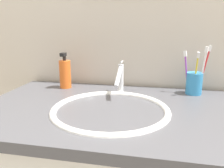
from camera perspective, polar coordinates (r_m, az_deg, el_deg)
The scene contains 9 objects.
tiled_wall_back at distance 1.18m, azimuth 4.47°, elevation 14.25°, with size 2.24×0.04×2.40m, color beige.
sink_basin at distance 0.87m, azimuth -0.41°, elevation -8.62°, with size 0.43×0.43×0.11m.
faucet at distance 1.03m, azimuth 1.96°, elevation 1.58°, with size 0.02×0.16×0.14m.
toothbrush_cup at distance 1.10m, azimuth 19.08°, elevation 0.14°, with size 0.07×0.07×0.10m, color #338CCC.
toothbrush_yellow at distance 1.06m, azimuth 19.51°, elevation 3.06°, with size 0.01×0.04×0.18m.
toothbrush_white at distance 1.08m, azimuth 21.04°, elevation 3.68°, with size 0.03×0.02×0.20m.
toothbrush_red at distance 1.09m, azimuth 21.35°, elevation 3.86°, with size 0.04×0.01×0.21m.
toothbrush_purple at distance 1.09m, azimuth 17.36°, elevation 3.45°, with size 0.04×0.02×0.18m.
soap_dispenser at distance 1.15m, azimuth -11.17°, elevation 2.48°, with size 0.05×0.06×0.17m.
Camera 1 is at (0.15, -0.81, 1.21)m, focal length 38.15 mm.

